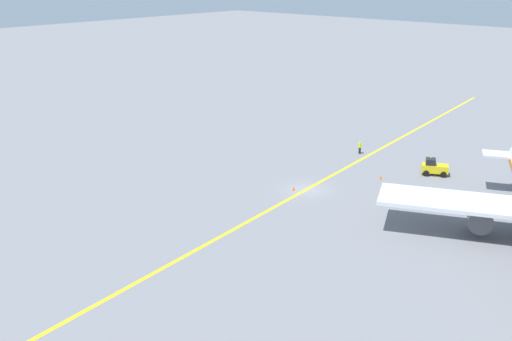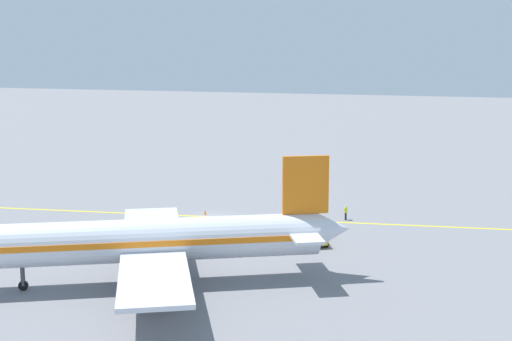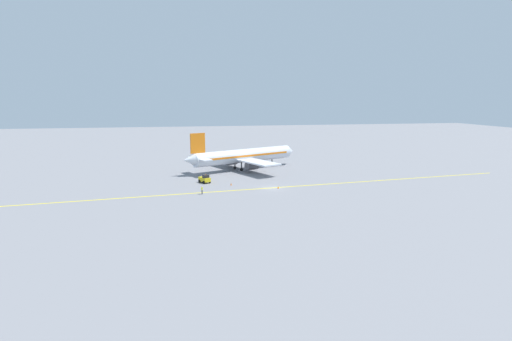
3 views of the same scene
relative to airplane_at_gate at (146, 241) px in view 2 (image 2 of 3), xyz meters
The scene contains 7 objects.
ground_plane 24.01m from the airplane_at_gate, ahead, with size 400.00×400.00×0.00m, color slate.
apron_yellow_centreline 24.01m from the airplane_at_gate, ahead, with size 0.40×120.00×0.01m, color yellow.
airplane_at_gate is the anchor object (origin of this frame).
baggage_tug_white 19.42m from the airplane_at_gate, 36.54° to the right, with size 3.35×2.79×2.11m.
ground_crew_worker 29.49m from the airplane_at_gate, 25.76° to the right, with size 0.57×0.29×1.68m.
traffic_cone_near_nose 24.99m from the airplane_at_gate, ahead, with size 0.32×0.32×0.55m, color orange.
traffic_cone_mid_apron 20.40m from the airplane_at_gate, 16.95° to the right, with size 0.32×0.32×0.55m, color orange.
Camera 2 is at (-76.26, -26.85, 20.06)m, focal length 50.00 mm.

